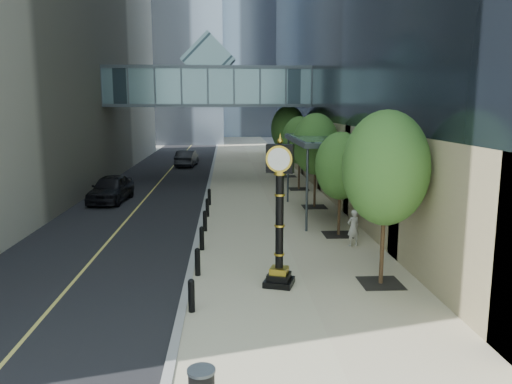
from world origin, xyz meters
TOP-DOWN VIEW (x-y plane):
  - ground at (0.00, 0.00)m, footprint 320.00×320.00m
  - road at (-7.00, 40.00)m, footprint 8.00×180.00m
  - sidewalk at (1.00, 40.00)m, footprint 8.00×180.00m
  - curb at (-3.00, 40.00)m, footprint 0.25×180.00m
  - skywalk at (-3.00, 28.00)m, footprint 17.00×4.20m
  - entrance_canopy at (3.48, 14.00)m, footprint 3.00×8.00m
  - bollard_row at (-2.70, 9.00)m, footprint 0.20×16.20m
  - street_trees at (3.60, 16.40)m, footprint 2.91×28.89m
  - street_clock at (0.11, 3.05)m, footprint 1.18×1.18m
  - pedestrian at (3.80, 7.63)m, footprint 0.68×0.55m
  - car_near at (-8.97, 18.66)m, footprint 2.39×5.15m
  - car_far at (-5.61, 37.26)m, footprint 2.14×5.02m

SIDE VIEW (x-z plane):
  - ground at x=0.00m, z-range 0.00..0.00m
  - road at x=-7.00m, z-range 0.00..0.02m
  - sidewalk at x=1.00m, z-range 0.00..0.06m
  - curb at x=-3.00m, z-range 0.00..0.07m
  - bollard_row at x=-2.70m, z-range 0.06..0.96m
  - car_far at x=-5.61m, z-range 0.02..1.63m
  - pedestrian at x=3.80m, z-range 0.06..1.66m
  - car_near at x=-8.97m, z-range 0.02..1.73m
  - street_clock at x=0.11m, z-range -0.27..4.71m
  - street_trees at x=3.60m, z-range 0.84..6.83m
  - entrance_canopy at x=3.48m, z-range 2.00..6.38m
  - skywalk at x=-3.00m, z-range 4.81..10.61m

